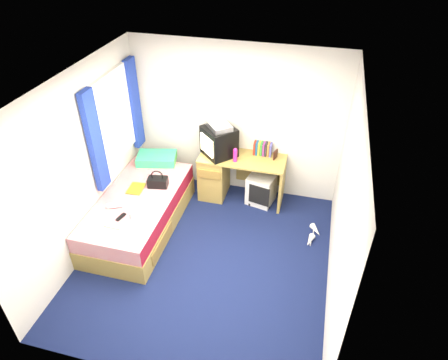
% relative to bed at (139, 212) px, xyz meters
% --- Properties ---
extents(ground, '(3.40, 3.40, 0.00)m').
position_rel_bed_xyz_m(ground, '(1.10, -0.38, -0.27)').
color(ground, '#0C1438').
rests_on(ground, ground).
extents(room_shell, '(3.40, 3.40, 3.40)m').
position_rel_bed_xyz_m(room_shell, '(1.10, -0.38, 1.18)').
color(room_shell, white).
rests_on(room_shell, ground).
extents(bed, '(1.01, 2.00, 0.54)m').
position_rel_bed_xyz_m(bed, '(0.00, 0.00, 0.00)').
color(bed, '#A78D45').
rests_on(bed, ground).
extents(pillow, '(0.67, 0.51, 0.13)m').
position_rel_bed_xyz_m(pillow, '(-0.07, 0.92, 0.34)').
color(pillow, teal).
rests_on(pillow, bed).
extents(desk, '(1.30, 0.55, 0.75)m').
position_rel_bed_xyz_m(desk, '(1.00, 1.06, 0.14)').
color(desk, '#A78D45').
rests_on(desk, ground).
extents(storage_cube, '(0.46, 0.46, 0.48)m').
position_rel_bed_xyz_m(storage_cube, '(1.59, 1.03, -0.03)').
color(storage_cube, silver).
rests_on(storage_cube, ground).
extents(crt_tv, '(0.61, 0.61, 0.45)m').
position_rel_bed_xyz_m(crt_tv, '(0.90, 1.06, 0.71)').
color(crt_tv, black).
rests_on(crt_tv, desk).
extents(vcr, '(0.46, 0.48, 0.07)m').
position_rel_bed_xyz_m(vcr, '(0.91, 1.06, 0.97)').
color(vcr, silver).
rests_on(vcr, crt_tv).
extents(book_row, '(0.27, 0.13, 0.20)m').
position_rel_bed_xyz_m(book_row, '(1.55, 1.22, 0.58)').
color(book_row, maroon).
rests_on(book_row, desk).
extents(picture_frame, '(0.05, 0.12, 0.14)m').
position_rel_bed_xyz_m(picture_frame, '(1.75, 1.15, 0.55)').
color(picture_frame, black).
rests_on(picture_frame, desk).
extents(pink_water_bottle, '(0.08, 0.08, 0.20)m').
position_rel_bed_xyz_m(pink_water_bottle, '(1.18, 0.93, 0.58)').
color(pink_water_bottle, '#EF2189').
rests_on(pink_water_bottle, desk).
extents(aerosol_can, '(0.06, 0.06, 0.20)m').
position_rel_bed_xyz_m(aerosol_can, '(1.17, 1.09, 0.58)').
color(aerosol_can, silver).
rests_on(aerosol_can, desk).
extents(handbag, '(0.31, 0.20, 0.27)m').
position_rel_bed_xyz_m(handbag, '(0.19, 0.32, 0.35)').
color(handbag, black).
rests_on(handbag, bed).
extents(towel, '(0.33, 0.28, 0.10)m').
position_rel_bed_xyz_m(towel, '(0.27, -0.32, 0.32)').
color(towel, silver).
rests_on(towel, bed).
extents(magazine, '(0.23, 0.29, 0.01)m').
position_rel_bed_xyz_m(magazine, '(-0.09, 0.18, 0.28)').
color(magazine, yellow).
rests_on(magazine, bed).
extents(water_bottle, '(0.21, 0.14, 0.07)m').
position_rel_bed_xyz_m(water_bottle, '(-0.19, -0.28, 0.31)').
color(water_bottle, white).
rests_on(water_bottle, bed).
extents(colour_swatch_fan, '(0.22, 0.07, 0.01)m').
position_rel_bed_xyz_m(colour_swatch_fan, '(-0.03, -0.64, 0.28)').
color(colour_swatch_fan, yellow).
rests_on(colour_swatch_fan, bed).
extents(remote_control, '(0.09, 0.17, 0.02)m').
position_rel_bed_xyz_m(remote_control, '(-0.02, -0.45, 0.28)').
color(remote_control, black).
rests_on(remote_control, bed).
extents(window_assembly, '(0.11, 1.42, 1.40)m').
position_rel_bed_xyz_m(window_assembly, '(-0.45, 0.52, 1.15)').
color(window_assembly, silver).
rests_on(window_assembly, room_shell).
extents(white_heels, '(0.24, 0.47, 0.09)m').
position_rel_bed_xyz_m(white_heels, '(2.46, 0.39, -0.23)').
color(white_heels, white).
rests_on(white_heels, ground).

